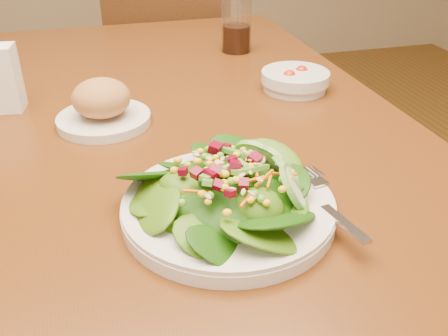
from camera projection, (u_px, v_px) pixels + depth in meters
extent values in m
cube|color=#512A0B|center=(148.00, 138.00, 0.84)|extent=(0.90, 1.40, 0.04)
cylinder|color=#4B2715|center=(247.00, 141.00, 1.66)|extent=(0.07, 0.07, 0.71)
cube|color=#4B2715|center=(175.00, 85.00, 1.89)|extent=(0.51, 0.51, 0.04)
cylinder|color=#4B2715|center=(221.00, 119.00, 2.17)|extent=(0.04, 0.04, 0.41)
cylinder|color=#4B2715|center=(137.00, 120.00, 2.16)|extent=(0.04, 0.04, 0.41)
cylinder|color=#4B2715|center=(224.00, 159.00, 1.86)|extent=(0.04, 0.04, 0.41)
cylinder|color=#4B2715|center=(126.00, 161.00, 1.84)|extent=(0.04, 0.04, 0.41)
cube|color=#4B2715|center=(168.00, 33.00, 1.59)|extent=(0.40, 0.12, 0.46)
cylinder|color=silver|center=(228.00, 209.00, 0.61)|extent=(0.26, 0.26, 0.02)
ellipsoid|color=black|center=(228.00, 190.00, 0.60)|extent=(0.18, 0.18, 0.04)
cube|color=silver|center=(323.00, 201.00, 0.61)|extent=(0.05, 0.18, 0.01)
cylinder|color=silver|center=(104.00, 120.00, 0.84)|extent=(0.16, 0.16, 0.02)
ellipsoid|color=#AF6D36|center=(101.00, 98.00, 0.82)|extent=(0.10, 0.10, 0.06)
cylinder|color=silver|center=(295.00, 80.00, 0.97)|extent=(0.13, 0.13, 0.04)
sphere|color=red|center=(302.00, 73.00, 0.98)|extent=(0.03, 0.03, 0.03)
sphere|color=red|center=(289.00, 77.00, 0.96)|extent=(0.03, 0.03, 0.03)
cylinder|color=silver|center=(236.00, 25.00, 1.17)|extent=(0.07, 0.07, 0.12)
cylinder|color=black|center=(236.00, 38.00, 1.19)|extent=(0.06, 0.06, 0.06)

